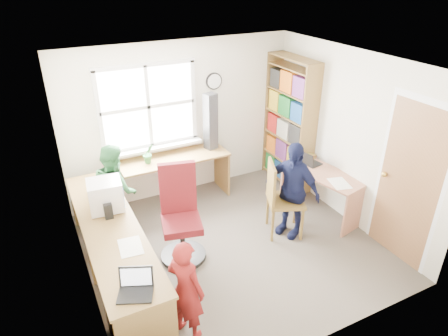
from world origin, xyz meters
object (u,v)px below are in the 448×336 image
object	(u,v)px
right_desk	(323,184)
wooden_chair	(280,196)
bookshelf	(289,126)
swivel_chair	(181,219)
person_red	(186,290)
person_navy	(292,190)
cd_tower	(211,122)
crt_monitor	(106,195)
potted_plant	(148,154)
l_desk	(139,261)
laptop_left	(136,287)
person_green	(116,190)
laptop_right	(308,161)

from	to	relation	value
right_desk	wooden_chair	xyz separation A→B (m)	(-0.82, -0.11, 0.08)
bookshelf	swivel_chair	world-z (taller)	bookshelf
person_red	person_navy	world-z (taller)	person_navy
bookshelf	swivel_chair	distance (m)	2.55
swivel_chair	cd_tower	size ratio (longest dim) A/B	1.40
crt_monitor	bookshelf	bearing A→B (deg)	19.50
potted_plant	person_red	world-z (taller)	person_red
wooden_chair	person_navy	size ratio (longest dim) A/B	0.78
wooden_chair	l_desk	bearing A→B (deg)	-149.23
person_navy	cd_tower	bearing A→B (deg)	171.92
swivel_chair	person_navy	bearing A→B (deg)	4.49
swivel_chair	wooden_chair	world-z (taller)	swivel_chair
right_desk	laptop_left	xyz separation A→B (m)	(-3.05, -1.12, 0.30)
swivel_chair	crt_monitor	xyz separation A→B (m)	(-0.81, 0.27, 0.41)
potted_plant	laptop_left	bearing A→B (deg)	-109.77
person_green	laptop_right	bearing A→B (deg)	-109.98
laptop_right	person_red	size ratio (longest dim) A/B	0.31
person_navy	swivel_chair	bearing A→B (deg)	-123.50
cd_tower	person_red	bearing A→B (deg)	-133.92
l_desk	laptop_left	world-z (taller)	laptop_left
crt_monitor	person_green	xyz separation A→B (m)	(0.22, 0.58, -0.29)
laptop_left	laptop_right	bearing A→B (deg)	49.22
right_desk	bookshelf	size ratio (longest dim) A/B	0.61
right_desk	person_navy	xyz separation A→B (m)	(-0.69, -0.18, 0.18)
bookshelf	potted_plant	bearing A→B (deg)	174.29
laptop_right	person_green	xyz separation A→B (m)	(-2.72, 0.58, -0.08)
wooden_chair	person_red	xyz separation A→B (m)	(-1.76, -1.01, -0.02)
wooden_chair	potted_plant	xyz separation A→B (m)	(-1.35, 1.42, 0.32)
right_desk	laptop_left	bearing A→B (deg)	-172.21
wooden_chair	laptop_left	size ratio (longest dim) A/B	2.80
crt_monitor	potted_plant	xyz separation A→B (m)	(0.81, 0.98, -0.05)
potted_plant	crt_monitor	bearing A→B (deg)	-129.70
right_desk	bookshelf	world-z (taller)	bookshelf
potted_plant	person_navy	xyz separation A→B (m)	(1.48, -1.49, -0.21)
bookshelf	swivel_chair	xyz separation A→B (m)	(-2.29, -1.02, -0.47)
bookshelf	wooden_chair	size ratio (longest dim) A/B	1.97
laptop_left	cd_tower	xyz separation A→B (m)	(1.90, 2.49, 0.39)
swivel_chair	person_navy	size ratio (longest dim) A/B	0.91
l_desk	person_navy	size ratio (longest dim) A/B	2.17
crt_monitor	person_green	distance (m)	0.69
right_desk	person_green	distance (m)	2.91
l_desk	crt_monitor	size ratio (longest dim) A/B	7.11
bookshelf	potted_plant	world-z (taller)	bookshelf
wooden_chair	laptop_right	size ratio (longest dim) A/B	3.03
crt_monitor	laptop_left	world-z (taller)	crt_monitor
potted_plant	person_red	xyz separation A→B (m)	(-0.41, -2.43, -0.33)
person_green	l_desk	bearing A→B (deg)	168.61
swivel_chair	person_red	bearing A→B (deg)	-95.25
laptop_right	person_red	distance (m)	2.94
swivel_chair	person_green	distance (m)	1.04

